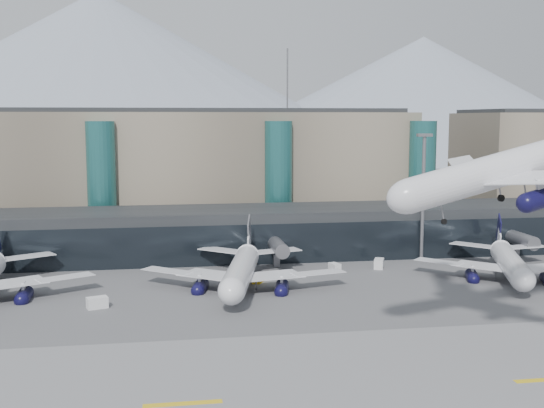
{
  "coord_description": "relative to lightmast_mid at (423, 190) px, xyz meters",
  "views": [
    {
      "loc": [
        -21.57,
        -81.16,
        28.62
      ],
      "look_at": [
        -3.29,
        32.0,
        14.16
      ],
      "focal_mm": 45.0,
      "sensor_mm": 36.0,
      "label": 1
    }
  ],
  "objects": [
    {
      "name": "ground",
      "position": [
        -30.0,
        -48.0,
        -14.42
      ],
      "size": [
        900.0,
        900.0,
        0.0
      ],
      "primitive_type": "plane",
      "color": "#515154",
      "rests_on": "ground"
    },
    {
      "name": "runway_strip",
      "position": [
        -30.0,
        -63.0,
        -14.4
      ],
      "size": [
        400.0,
        40.0,
        0.04
      ],
      "primitive_type": "cube",
      "color": "slate",
      "rests_on": "ground"
    },
    {
      "name": "runway_markings",
      "position": [
        -30.0,
        -63.0,
        -14.37
      ],
      "size": [
        128.0,
        1.0,
        0.02
      ],
      "color": "gold",
      "rests_on": "ground"
    },
    {
      "name": "concourse",
      "position": [
        -30.02,
        9.73,
        -9.45
      ],
      "size": [
        170.0,
        27.0,
        10.0
      ],
      "color": "black",
      "rests_on": "ground"
    },
    {
      "name": "terminal_main",
      "position": [
        -55.0,
        42.0,
        1.03
      ],
      "size": [
        130.0,
        30.0,
        31.0
      ],
      "color": "gray",
      "rests_on": "ground"
    },
    {
      "name": "teal_towers",
      "position": [
        -44.99,
        26.01,
        -0.41
      ],
      "size": [
        116.4,
        19.4,
        46.0
      ],
      "color": "#236464",
      "rests_on": "ground"
    },
    {
      "name": "mountain_ridge",
      "position": [
        -14.03,
        332.0,
        31.33
      ],
      "size": [
        910.0,
        400.0,
        110.0
      ],
      "color": "gray",
      "rests_on": "ground"
    },
    {
      "name": "lightmast_mid",
      "position": [
        0.0,
        0.0,
        0.0
      ],
      "size": [
        3.0,
        1.2,
        25.6
      ],
      "color": "slate",
      "rests_on": "ground"
    },
    {
      "name": "hero_jet",
      "position": [
        -7.7,
        -51.91,
        9.63
      ],
      "size": [
        36.6,
        36.49,
        11.87
      ],
      "rotation": [
        0.0,
        -0.22,
        0.14
      ],
      "color": "silver",
      "rests_on": "ground"
    },
    {
      "name": "jet_parked_mid",
      "position": [
        -38.3,
        -15.54,
        -9.93
      ],
      "size": [
        36.01,
        36.9,
        11.87
      ],
      "rotation": [
        0.0,
        0.0,
        1.35
      ],
      "color": "silver",
      "rests_on": "ground"
    },
    {
      "name": "jet_parked_right",
      "position": [
        9.87,
        -16.55,
        -10.18
      ],
      "size": [
        32.79,
        34.85,
        11.2
      ],
      "rotation": [
        0.0,
        0.0,
        1.23
      ],
      "color": "silver",
      "rests_on": "ground"
    },
    {
      "name": "veh_a",
      "position": [
        -61.73,
        -25.69,
        -13.56
      ],
      "size": [
        3.45,
        2.62,
        1.72
      ],
      "primitive_type": "cube",
      "rotation": [
        0.0,
        0.0,
        0.33
      ],
      "color": "silver",
      "rests_on": "ground"
    },
    {
      "name": "veh_b",
      "position": [
        -35.47,
        -13.74,
        -13.75
      ],
      "size": [
        2.31,
        2.72,
        1.34
      ],
      "primitive_type": "cube",
      "rotation": [
        0.0,
        0.0,
        1.11
      ],
      "color": "yellow",
      "rests_on": "ground"
    },
    {
      "name": "veh_d",
      "position": [
        -10.84,
        -5.87,
        -13.51
      ],
      "size": [
        2.79,
        3.58,
        1.81
      ],
      "primitive_type": "cube",
      "rotation": [
        0.0,
        0.0,
        1.17
      ],
      "color": "silver",
      "rests_on": "ground"
    },
    {
      "name": "veh_g",
      "position": [
        -19.78,
        -6.66,
        -13.69
      ],
      "size": [
        2.11,
        2.8,
        1.45
      ],
      "primitive_type": "cube",
      "rotation": [
        0.0,
        0.0,
        -1.27
      ],
      "color": "silver",
      "rests_on": "ground"
    }
  ]
}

